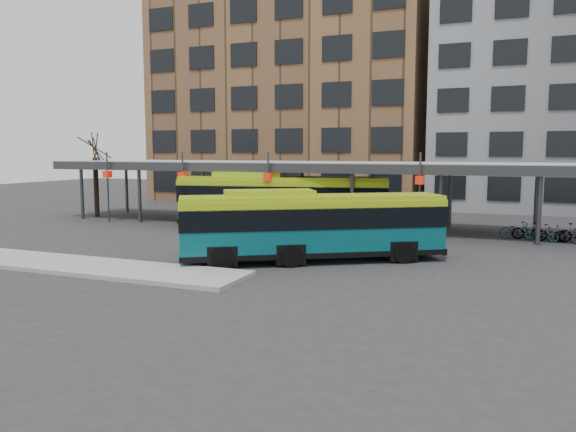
# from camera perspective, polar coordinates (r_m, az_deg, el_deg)

# --- Properties ---
(ground) EXTENTS (120.00, 120.00, 0.00)m
(ground) POSITION_cam_1_polar(r_m,az_deg,el_deg) (24.20, -4.92, -5.00)
(ground) COLOR #28282B
(ground) RESTS_ON ground
(boarding_island) EXTENTS (14.00, 3.00, 0.18)m
(boarding_island) POSITION_cam_1_polar(r_m,az_deg,el_deg) (24.82, -19.58, -4.85)
(boarding_island) COLOR gray
(boarding_island) RESTS_ON ground
(canopy) EXTENTS (40.00, 6.53, 4.80)m
(canopy) POSITION_cam_1_polar(r_m,az_deg,el_deg) (35.68, 4.40, 5.06)
(canopy) COLOR #999B9E
(canopy) RESTS_ON ground
(tree) EXTENTS (1.64, 1.64, 5.60)m
(tree) POSITION_cam_1_polar(r_m,az_deg,el_deg) (43.95, -18.92, 3.09)
(tree) COLOR black
(tree) RESTS_ON ground
(building_brick) EXTENTS (26.00, 14.00, 22.00)m
(building_brick) POSITION_cam_1_polar(r_m,az_deg,el_deg) (57.36, 0.73, 12.75)
(building_brick) COLOR brown
(building_brick) RESTS_ON ground
(bus_front) EXTENTS (11.11, 8.19, 3.19)m
(bus_front) POSITION_cam_1_polar(r_m,az_deg,el_deg) (24.75, 2.37, -0.82)
(bus_front) COLOR #074E57
(bus_front) RESTS_ON ground
(bus_rear) EXTENTS (13.27, 5.31, 3.58)m
(bus_rear) POSITION_cam_1_polar(r_m,az_deg,el_deg) (35.02, -0.59, 1.70)
(bus_rear) COLOR #074E57
(bus_rear) RESTS_ON ground
(bike_rack) EXTENTS (6.04, 1.52, 1.04)m
(bike_rack) POSITION_cam_1_polar(r_m,az_deg,el_deg) (33.57, 25.57, -1.55)
(bike_rack) COLOR slate
(bike_rack) RESTS_ON ground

